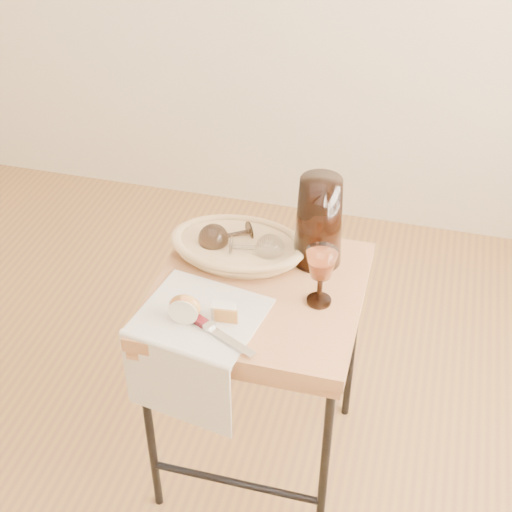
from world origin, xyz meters
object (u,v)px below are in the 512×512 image
(side_table, at_px, (258,379))
(goblet_lying_a, at_px, (229,235))
(wine_goblet, at_px, (321,277))
(bread_basket, at_px, (238,248))
(table_knife, at_px, (212,328))
(tea_towel, at_px, (200,316))
(goblet_lying_b, at_px, (253,248))
(apple_half, at_px, (185,307))
(pitcher, at_px, (319,221))

(side_table, relative_size, goblet_lying_a, 5.05)
(wine_goblet, bearing_deg, bread_basket, 152.34)
(goblet_lying_a, distance_m, wine_goblet, 0.32)
(wine_goblet, distance_m, table_knife, 0.30)
(tea_towel, relative_size, goblet_lying_b, 2.27)
(bread_basket, relative_size, wine_goblet, 2.03)
(goblet_lying_b, xyz_separation_m, wine_goblet, (0.20, -0.11, 0.03))
(table_knife, bearing_deg, wine_goblet, 64.61)
(goblet_lying_a, height_order, table_knife, goblet_lying_a)
(tea_towel, xyz_separation_m, apple_half, (-0.03, -0.02, 0.04))
(bread_basket, relative_size, goblet_lying_a, 2.44)
(tea_towel, height_order, bread_basket, bread_basket)
(tea_towel, xyz_separation_m, pitcher, (0.24, 0.31, 0.13))
(pitcher, bearing_deg, tea_towel, -110.24)
(bread_basket, bearing_deg, goblet_lying_b, -22.43)
(goblet_lying_b, relative_size, table_knife, 0.54)
(pitcher, distance_m, table_knife, 0.42)
(bread_basket, bearing_deg, pitcher, 10.20)
(goblet_lying_b, distance_m, wine_goblet, 0.24)
(side_table, height_order, table_knife, table_knife)
(bread_basket, distance_m, wine_goblet, 0.29)
(tea_towel, distance_m, apple_half, 0.05)
(apple_half, bearing_deg, goblet_lying_b, 63.25)
(bread_basket, height_order, goblet_lying_a, goblet_lying_a)
(side_table, height_order, pitcher, pitcher)
(side_table, relative_size, bread_basket, 2.07)
(side_table, bearing_deg, bread_basket, 126.61)
(goblet_lying_a, height_order, apple_half, goblet_lying_a)
(apple_half, xyz_separation_m, table_knife, (0.08, -0.03, -0.03))
(bread_basket, relative_size, pitcher, 1.13)
(wine_goblet, relative_size, apple_half, 2.06)
(side_table, bearing_deg, goblet_lying_a, 131.43)
(side_table, distance_m, tea_towel, 0.40)
(side_table, distance_m, wine_goblet, 0.46)
(goblet_lying_b, distance_m, apple_half, 0.29)
(tea_towel, distance_m, goblet_lying_b, 0.26)
(goblet_lying_b, relative_size, apple_half, 1.64)
(pitcher, height_order, wine_goblet, pitcher)
(goblet_lying_a, bearing_deg, wine_goblet, 117.30)
(tea_towel, bearing_deg, wine_goblet, 35.05)
(bread_basket, xyz_separation_m, goblet_lying_b, (0.05, -0.02, 0.03))
(apple_half, bearing_deg, goblet_lying_a, 79.90)
(tea_towel, relative_size, bread_basket, 0.89)
(tea_towel, height_order, goblet_lying_b, goblet_lying_b)
(wine_goblet, bearing_deg, tea_towel, -154.38)
(pitcher, bearing_deg, goblet_lying_a, -156.55)
(tea_towel, relative_size, goblet_lying_a, 2.17)
(tea_towel, relative_size, pitcher, 1.01)
(bread_basket, height_order, goblet_lying_b, goblet_lying_b)
(goblet_lying_b, height_order, pitcher, pitcher)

